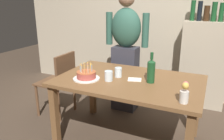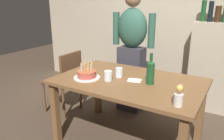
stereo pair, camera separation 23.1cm
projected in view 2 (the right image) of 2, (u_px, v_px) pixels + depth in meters
back_wall at (175, 16)px, 3.43m from camera, size 5.20×0.10×2.60m
dining_table at (129, 88)px, 2.36m from camera, size 1.50×0.96×0.74m
birthday_cake at (87, 75)px, 2.36m from camera, size 0.28×0.28×0.17m
water_glass_near at (119, 72)px, 2.39m from camera, size 0.08×0.08×0.10m
water_glass_far at (108, 76)px, 2.29m from camera, size 0.08×0.08×0.10m
wine_bottle at (151, 72)px, 2.18m from camera, size 0.08×0.08×0.31m
napkin_stack at (134, 80)px, 2.30m from camera, size 0.16×0.14×0.01m
flower_vase at (179, 94)px, 1.73m from camera, size 0.07×0.07×0.18m
person_man_bearded at (132, 51)px, 3.04m from camera, size 0.61×0.27×1.66m
dining_chair at (66, 78)px, 3.06m from camera, size 0.42×0.42×0.87m
shelf_cabinet at (214, 66)px, 3.12m from camera, size 0.65×0.30×1.53m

